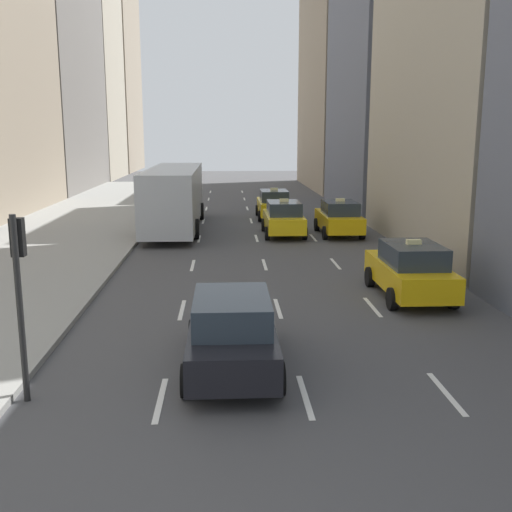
# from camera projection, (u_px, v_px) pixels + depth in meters

# --- Properties ---
(sidewalk_left) EXTENTS (8.00, 66.00, 0.15)m
(sidewalk_left) POSITION_uv_depth(u_px,v_px,m) (63.00, 235.00, 29.73)
(sidewalk_left) COLOR gray
(sidewalk_left) RESTS_ON ground
(lane_markings) EXTENTS (5.72, 56.00, 0.01)m
(lane_markings) POSITION_uv_depth(u_px,v_px,m) (260.00, 250.00, 26.32)
(lane_markings) COLOR white
(lane_markings) RESTS_ON ground
(building_row_left) EXTENTS (6.00, 89.75, 33.60)m
(building_row_left) POSITION_uv_depth(u_px,v_px,m) (17.00, 2.00, 43.70)
(building_row_left) COLOR gray
(building_row_left) RESTS_ON ground
(building_row_right) EXTENTS (6.00, 64.62, 26.32)m
(building_row_right) POSITION_uv_depth(u_px,v_px,m) (420.00, 30.00, 33.18)
(building_row_right) COLOR slate
(building_row_right) RESTS_ON ground
(taxi_lead) EXTENTS (2.02, 4.40, 1.87)m
(taxi_lead) POSITION_uv_depth(u_px,v_px,m) (410.00, 270.00, 18.54)
(taxi_lead) COLOR yellow
(taxi_lead) RESTS_ON ground
(taxi_second) EXTENTS (2.02, 4.40, 1.87)m
(taxi_second) POSITION_uv_depth(u_px,v_px,m) (284.00, 218.00, 29.91)
(taxi_second) COLOR yellow
(taxi_second) RESTS_ON ground
(taxi_third) EXTENTS (2.02, 4.40, 1.87)m
(taxi_third) POSITION_uv_depth(u_px,v_px,m) (274.00, 204.00, 35.85)
(taxi_third) COLOR yellow
(taxi_third) RESTS_ON ground
(taxi_fourth) EXTENTS (2.02, 4.40, 1.87)m
(taxi_fourth) POSITION_uv_depth(u_px,v_px,m) (339.00, 218.00, 30.05)
(taxi_fourth) COLOR yellow
(taxi_fourth) RESTS_ON ground
(sedan_black_near) EXTENTS (2.02, 4.51, 1.70)m
(sedan_black_near) POSITION_uv_depth(u_px,v_px,m) (232.00, 331.00, 12.82)
(sedan_black_near) COLOR black
(sedan_black_near) RESTS_ON ground
(city_bus) EXTENTS (2.80, 11.61, 3.25)m
(city_bus) POSITION_uv_depth(u_px,v_px,m) (174.00, 196.00, 31.78)
(city_bus) COLOR #B7BCC1
(city_bus) RESTS_ON ground
(traffic_light_pole) EXTENTS (0.24, 0.42, 3.60)m
(traffic_light_pole) POSITION_uv_depth(u_px,v_px,m) (19.00, 277.00, 11.09)
(traffic_light_pole) COLOR black
(traffic_light_pole) RESTS_ON ground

